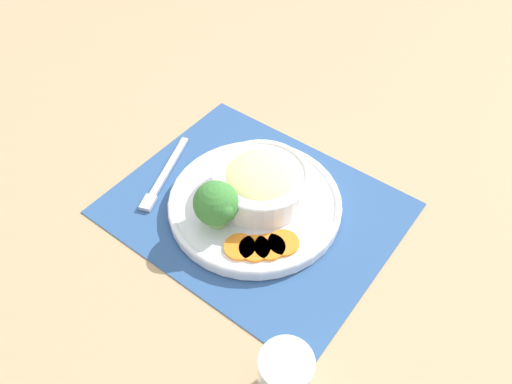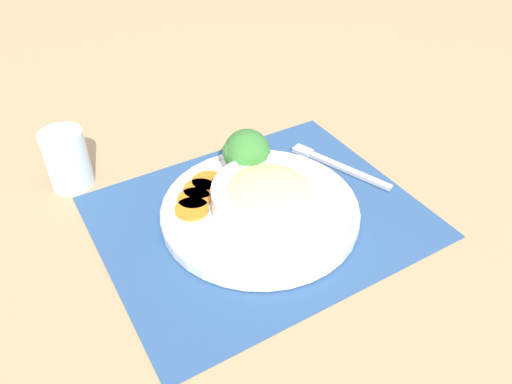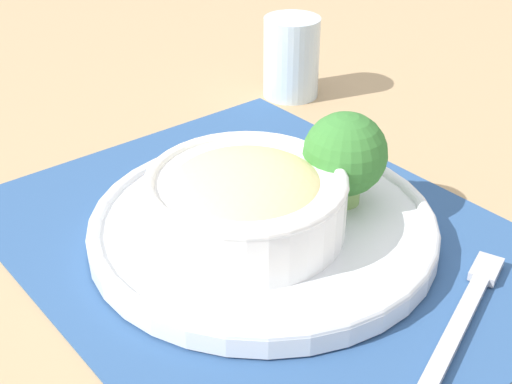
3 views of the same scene
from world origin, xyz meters
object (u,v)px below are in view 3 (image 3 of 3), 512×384
object	(u,v)px
bowl	(243,196)
fork	(466,311)
broccoli_floret	(345,155)
water_glass	(291,61)

from	to	relation	value
bowl	fork	xyz separation A→B (m)	(0.18, 0.05, -0.04)
broccoli_floret	water_glass	world-z (taller)	broccoli_floret
broccoli_floret	water_glass	xyz separation A→B (m)	(-0.21, 0.18, -0.02)
fork	bowl	bearing A→B (deg)	-178.11
water_glass	bowl	bearing A→B (deg)	-55.25
water_glass	fork	xyz separation A→B (m)	(0.36, -0.21, -0.04)
bowl	broccoli_floret	size ratio (longest dim) A/B	1.97
broccoli_floret	water_glass	bearing A→B (deg)	140.74
broccoli_floret	fork	size ratio (longest dim) A/B	0.45
bowl	broccoli_floret	distance (m)	0.10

